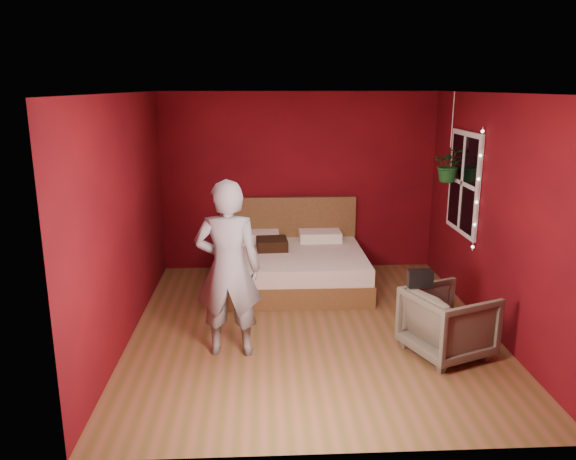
% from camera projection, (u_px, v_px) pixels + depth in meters
% --- Properties ---
extents(floor, '(4.50, 4.50, 0.00)m').
position_uv_depth(floor, '(311.00, 328.00, 6.38)').
color(floor, brown).
rests_on(floor, ground).
extents(room_walls, '(4.04, 4.54, 2.62)m').
position_uv_depth(room_walls, '(313.00, 182.00, 5.96)').
color(room_walls, maroon).
rests_on(room_walls, ground).
extents(window, '(0.05, 0.97, 1.27)m').
position_uv_depth(window, '(464.00, 183.00, 6.97)').
color(window, white).
rests_on(window, room_walls).
extents(fairy_lights, '(0.04, 0.04, 1.45)m').
position_uv_depth(fairy_lights, '(477.00, 191.00, 6.46)').
color(fairy_lights, silver).
rests_on(fairy_lights, room_walls).
extents(bed, '(1.99, 1.69, 1.09)m').
position_uv_depth(bed, '(291.00, 265.00, 7.70)').
color(bed, brown).
rests_on(bed, ground).
extents(person, '(0.68, 0.47, 1.81)m').
position_uv_depth(person, '(228.00, 269.00, 5.58)').
color(person, slate).
rests_on(person, ground).
extents(armchair, '(0.99, 0.98, 0.69)m').
position_uv_depth(armchair, '(448.00, 323.00, 5.67)').
color(armchair, '#6B6655').
rests_on(armchair, ground).
extents(handbag, '(0.25, 0.13, 0.18)m').
position_uv_depth(handbag, '(420.00, 278.00, 5.67)').
color(handbag, black).
rests_on(handbag, armchair).
extents(throw_pillow, '(0.43, 0.43, 0.15)m').
position_uv_depth(throw_pillow, '(272.00, 244.00, 7.68)').
color(throw_pillow, black).
rests_on(throw_pillow, bed).
extents(hanging_plant, '(0.48, 0.45, 1.12)m').
position_uv_depth(hanging_plant, '(449.00, 165.00, 7.10)').
color(hanging_plant, silver).
rests_on(hanging_plant, room_walls).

